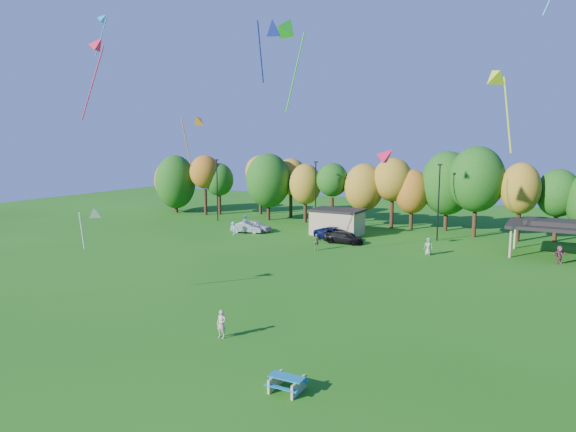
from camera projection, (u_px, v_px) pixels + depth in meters
The scene contains 24 objects.
ground at pixel (229, 365), 27.08m from camera, with size 160.00×160.00×0.00m, color #19600F.
tree_line at pixel (425, 186), 66.29m from camera, with size 93.57×10.55×11.15m.
lamp_posts at pixel (439, 200), 60.22m from camera, with size 64.50×0.25×9.09m.
utility_building at pixel (337, 222), 64.61m from camera, with size 6.30×4.30×3.25m.
pavilion at pixel (551, 225), 52.19m from camera, with size 8.20×6.20×3.77m.
picnic_table at pixel (287, 382), 24.22m from camera, with size 1.73×1.44×0.74m.
kite_flyer at pixel (221, 324), 30.73m from camera, with size 0.63×0.41×1.72m, color #CBAA98.
car_a at pixel (256, 226), 66.87m from camera, with size 1.74×4.33×1.48m, color silver.
car_b at pixel (247, 227), 66.09m from camera, with size 1.43×4.11×1.36m, color #9F9EA3.
car_c at pixel (335, 234), 61.18m from camera, with size 2.50×5.42×1.51m, color #0C1449.
car_d at pixel (343, 237), 59.27m from camera, with size 1.90×4.67×1.36m, color black.
far_person_1 at pixel (245, 222), 68.86m from camera, with size 0.89×0.70×1.84m, color #5399B7.
far_person_2 at pixel (317, 242), 55.42m from camera, with size 1.07×0.44×1.82m, color olive.
far_person_3 at pixel (560, 255), 49.15m from camera, with size 1.69×0.54×1.82m, color #913C55.
far_person_4 at pixel (428, 246), 53.08m from camera, with size 0.89×0.58×1.82m, color gray.
far_person_5 at pixel (233, 228), 64.56m from camera, with size 1.07×0.62×1.66m, color #539EB6.
kite_3 at pixel (197, 120), 50.53m from camera, with size 1.43×3.21×5.38m.
kite_4 at pixel (288, 27), 39.59m from camera, with size 2.10×4.58×7.58m.
kite_8 at pixel (495, 76), 30.30m from camera, with size 2.10×3.15×5.44m.
kite_10 at pixel (273, 27), 34.46m from camera, with size 1.60×2.80×4.48m.
kite_12 at pixel (387, 155), 29.90m from camera, with size 1.33×1.02×1.29m.
kite_13 at pixel (98, 45), 37.92m from camera, with size 3.53×2.03×6.26m.
kite_14 at pixel (94, 213), 36.86m from camera, with size 1.74×1.99×3.44m.
kite_15 at pixel (103, 19), 52.81m from camera, with size 2.53×1.61×4.33m.
Camera 1 is at (14.97, -21.06, 11.73)m, focal length 32.00 mm.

